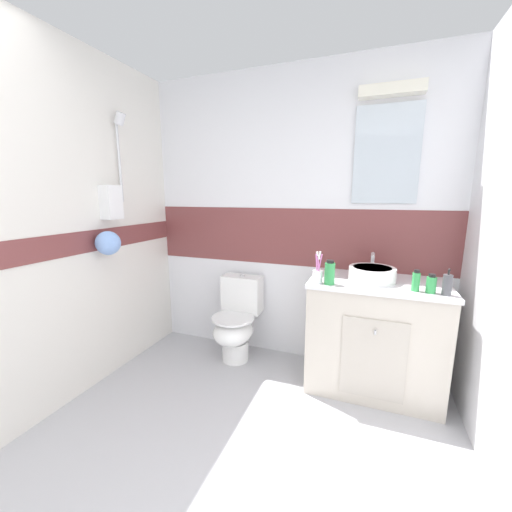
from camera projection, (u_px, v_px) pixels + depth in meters
The scene contains 11 objects.
ground_plane at pixel (237, 452), 1.81m from camera, with size 3.20×3.48×0.04m, color #B2B2B7.
wall_back_tiled at pixel (294, 219), 2.71m from camera, with size 3.20×0.20×2.50m.
wall_left_shower_alcove at pixel (48, 228), 2.03m from camera, with size 0.30×3.48×2.50m.
vanity_cabinet at pixel (373, 335), 2.33m from camera, with size 0.95×0.58×0.85m.
sink_basin at pixel (372, 273), 2.24m from camera, with size 0.33×0.37×0.18m.
toilet at pixel (237, 321), 2.76m from camera, with size 0.37×0.50×0.75m.
toothbrush_cup at pixel (318, 275), 2.17m from camera, with size 0.07×0.07×0.23m.
soap_dispenser at pixel (447, 285), 1.91m from camera, with size 0.05×0.05×0.17m.
deodorant_spray_can at pixel (416, 281), 1.99m from camera, with size 0.05×0.05×0.14m.
mouthwash_bottle at pixel (330, 273), 2.14m from camera, with size 0.07×0.07×0.17m.
lotion_bottle_short at pixel (431, 284), 1.95m from camera, with size 0.06×0.06×0.12m.
Camera 1 is at (0.65, -0.22, 1.46)m, focal length 21.63 mm.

